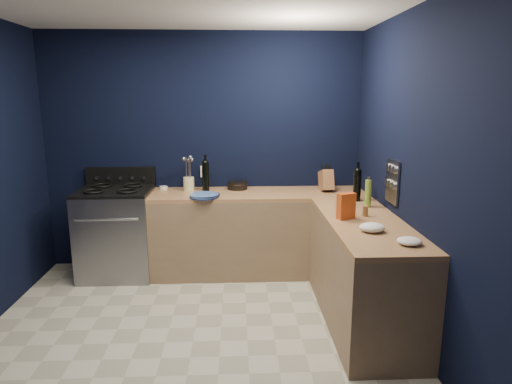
{
  "coord_description": "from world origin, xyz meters",
  "views": [
    {
      "loc": [
        0.36,
        -3.24,
        1.94
      ],
      "look_at": [
        0.55,
        1.0,
        1.0
      ],
      "focal_mm": 31.25,
      "sensor_mm": 36.0,
      "label": 1
    }
  ],
  "objects": [
    {
      "name": "floor",
      "position": [
        0.0,
        0.0,
        -0.01
      ],
      "size": [
        3.5,
        3.5,
        0.02
      ],
      "primitive_type": "cube",
      "color": "#B5AF9E",
      "rests_on": "ground"
    },
    {
      "name": "spice_panel",
      "position": [
        1.74,
        0.55,
        1.18
      ],
      "size": [
        0.02,
        0.28,
        0.38
      ],
      "primitive_type": "cube",
      "color": "gray",
      "rests_on": "wall_right"
    },
    {
      "name": "wall_back",
      "position": [
        0.0,
        1.76,
        1.3
      ],
      "size": [
        3.5,
        0.02,
        2.6
      ],
      "primitive_type": "cube",
      "color": "black",
      "rests_on": "ground"
    },
    {
      "name": "plate_stack",
      "position": [
        0.03,
        1.21,
        0.92
      ],
      "size": [
        0.36,
        0.36,
        0.04
      ],
      "primitive_type": "cylinder",
      "rotation": [
        0.0,
        0.0,
        -0.25
      ],
      "color": "teal",
      "rests_on": "top_back"
    },
    {
      "name": "towel_end",
      "position": [
        1.57,
        -0.31,
        0.93
      ],
      "size": [
        0.18,
        0.17,
        0.05
      ],
      "primitive_type": "ellipsoid",
      "rotation": [
        0.0,
        0.0,
        -0.06
      ],
      "color": "white",
      "rests_on": "top_right"
    },
    {
      "name": "knife_block",
      "position": [
        1.34,
        1.49,
        1.01
      ],
      "size": [
        0.14,
        0.27,
        0.27
      ],
      "primitive_type": "cube",
      "rotation": [
        -0.31,
        0.0,
        0.09
      ],
      "color": "brown",
      "rests_on": "top_back"
    },
    {
      "name": "wall_outlet",
      "position": [
        0.0,
        1.74,
        1.08
      ],
      "size": [
        0.09,
        0.02,
        0.13
      ],
      "primitive_type": "cube",
      "color": "white",
      "rests_on": "wall_back"
    },
    {
      "name": "oil_bottle",
      "position": [
        1.59,
        0.76,
        1.03
      ],
      "size": [
        0.08,
        0.08,
        0.26
      ],
      "primitive_type": "cylinder",
      "rotation": [
        0.0,
        0.0,
        -0.41
      ],
      "color": "olive",
      "rests_on": "top_right"
    },
    {
      "name": "spice_jar_near",
      "position": [
        1.31,
        0.67,
        0.94
      ],
      "size": [
        0.05,
        0.05,
        0.09
      ],
      "primitive_type": "cylinder",
      "rotation": [
        0.0,
        0.0,
        -0.31
      ],
      "color": "olive",
      "rests_on": "top_right"
    },
    {
      "name": "oven_door",
      "position": [
        -0.93,
        1.1,
        0.45
      ],
      "size": [
        0.59,
        0.02,
        0.42
      ],
      "primitive_type": "cube",
      "color": "black",
      "rests_on": "gas_range"
    },
    {
      "name": "towel_front",
      "position": [
        1.4,
        -0.0,
        0.93
      ],
      "size": [
        0.24,
        0.23,
        0.07
      ],
      "primitive_type": "ellipsoid",
      "rotation": [
        0.0,
        0.0,
        -0.38
      ],
      "color": "white",
      "rests_on": "top_right"
    },
    {
      "name": "backguard",
      "position": [
        -0.93,
        1.72,
        1.04
      ],
      "size": [
        0.76,
        0.06,
        0.2
      ],
      "primitive_type": "cube",
      "color": "black",
      "rests_on": "gas_range"
    },
    {
      "name": "lemon_basket",
      "position": [
        0.37,
        1.62,
        0.94
      ],
      "size": [
        0.29,
        0.29,
        0.08
      ],
      "primitive_type": "cylinder",
      "rotation": [
        0.0,
        0.0,
        0.38
      ],
      "color": "black",
      "rests_on": "top_back"
    },
    {
      "name": "cooktop",
      "position": [
        -0.93,
        1.42,
        0.94
      ],
      "size": [
        0.76,
        0.66,
        0.03
      ],
      "primitive_type": "cube",
      "color": "black",
      "rests_on": "gas_range"
    },
    {
      "name": "wine_bottle_right",
      "position": [
        1.55,
        1.01,
        1.05
      ],
      "size": [
        0.1,
        0.1,
        0.31
      ],
      "primitive_type": "cylinder",
      "rotation": [
        0.0,
        0.0,
        -0.38
      ],
      "color": "black",
      "rests_on": "top_right"
    },
    {
      "name": "top_right",
      "position": [
        1.44,
        0.29,
        0.88
      ],
      "size": [
        0.63,
        1.67,
        0.04
      ],
      "primitive_type": "cube",
      "color": "brown",
      "rests_on": "cab_right"
    },
    {
      "name": "gas_range",
      "position": [
        -0.93,
        1.42,
        0.46
      ],
      "size": [
        0.76,
        0.66,
        0.92
      ],
      "primitive_type": "cube",
      "color": "gray",
      "rests_on": "floor"
    },
    {
      "name": "crouton_bag",
      "position": [
        1.28,
        0.37,
        1.01
      ],
      "size": [
        0.17,
        0.12,
        0.22
      ],
      "primitive_type": "cube",
      "rotation": [
        0.0,
        0.0,
        0.4
      ],
      "color": "#A51A20",
      "rests_on": "top_right"
    },
    {
      "name": "wall_front",
      "position": [
        0.0,
        -1.76,
        1.3
      ],
      "size": [
        3.5,
        0.02,
        2.6
      ],
      "primitive_type": "cube",
      "color": "black",
      "rests_on": "ground"
    },
    {
      "name": "wine_bottle_back",
      "position": [
        0.03,
        1.55,
        1.06
      ],
      "size": [
        0.1,
        0.1,
        0.31
      ],
      "primitive_type": "cylinder",
      "rotation": [
        0.0,
        0.0,
        -0.43
      ],
      "color": "black",
      "rests_on": "top_back"
    },
    {
      "name": "utensil_crock",
      "position": [
        -0.16,
        1.57,
        0.97
      ],
      "size": [
        0.14,
        0.14,
        0.15
      ],
      "primitive_type": "cylinder",
      "rotation": [
        0.0,
        0.0,
        0.21
      ],
      "color": "beige",
      "rests_on": "top_back"
    },
    {
      "name": "wall_right",
      "position": [
        1.76,
        0.0,
        1.3
      ],
      "size": [
        0.02,
        3.5,
        2.6
      ],
      "primitive_type": "cube",
      "color": "black",
      "rests_on": "ground"
    },
    {
      "name": "spice_jar_far",
      "position": [
        1.47,
        0.44,
        0.95
      ],
      "size": [
        0.06,
        0.06,
        0.09
      ],
      "primitive_type": "cylinder",
      "rotation": [
        0.0,
        0.0,
        0.22
      ],
      "color": "olive",
      "rests_on": "top_right"
    },
    {
      "name": "top_back",
      "position": [
        0.6,
        1.44,
        0.88
      ],
      "size": [
        2.3,
        0.63,
        0.04
      ],
      "primitive_type": "cube",
      "color": "brown",
      "rests_on": "cab_back"
    },
    {
      "name": "cab_right",
      "position": [
        1.44,
        0.29,
        0.43
      ],
      "size": [
        0.63,
        1.67,
        0.86
      ],
      "primitive_type": "cube",
      "color": "#876B50",
      "rests_on": "floor"
    },
    {
      "name": "ramekin",
      "position": [
        -0.45,
        1.64,
        0.92
      ],
      "size": [
        0.09,
        0.09,
        0.03
      ],
      "primitive_type": "cylinder",
      "rotation": [
        0.0,
        0.0,
        -0.03
      ],
      "color": "white",
      "rests_on": "top_back"
    },
    {
      "name": "cab_back",
      "position": [
        0.6,
        1.44,
        0.43
      ],
      "size": [
        2.3,
        0.63,
        0.86
      ],
      "primitive_type": "cube",
      "color": "#876B50",
      "rests_on": "floor"
    }
  ]
}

